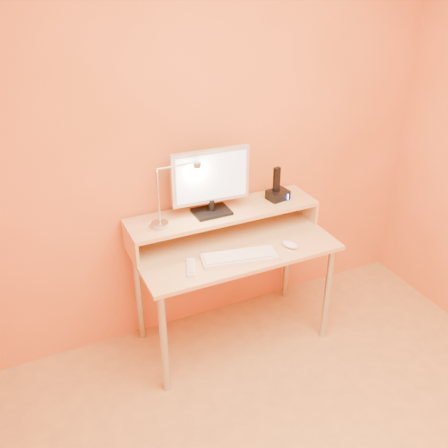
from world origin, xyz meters
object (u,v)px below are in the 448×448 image
lamp_base (160,225)px  mouse (290,245)px  monitor_panel (210,176)px  remote_control (191,268)px  phone_dock (278,195)px  keyboard (239,257)px

lamp_base → mouse: bearing=-22.2°
lamp_base → monitor_panel: bearing=6.8°
remote_control → mouse: bearing=17.4°
phone_dock → keyboard: (-0.42, -0.31, -0.18)m
lamp_base → keyboard: (0.37, -0.28, -0.16)m
keyboard → phone_dock: bearing=47.3°
remote_control → keyboard: bearing=16.1°
mouse → lamp_base: bearing=135.3°
lamp_base → phone_dock: size_ratio=0.77×
phone_dock → mouse: (-0.09, -0.32, -0.17)m
lamp_base → phone_dock: bearing=2.2°
phone_dock → mouse: size_ratio=1.24×
lamp_base → keyboard: lamp_base is taller
remote_control → monitor_panel: bearing=69.8°
remote_control → lamp_base: bearing=128.3°
monitor_panel → keyboard: monitor_panel is taller
monitor_panel → keyboard: 0.50m
lamp_base → mouse: size_ratio=0.96×
lamp_base → phone_dock: (0.80, 0.03, 0.02)m
monitor_panel → keyboard: bearing=-80.5°
lamp_base → remote_control: 0.32m
mouse → remote_control: 0.62m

